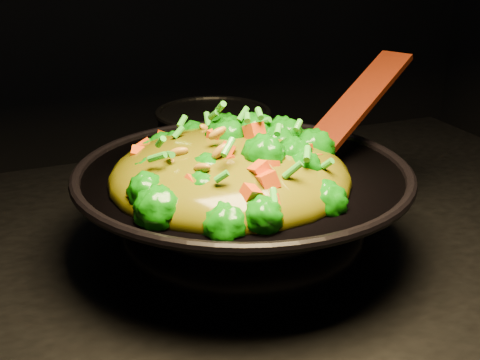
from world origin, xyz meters
name	(u,v)px	position (x,y,z in m)	size (l,w,h in m)	color
wok	(243,214)	(-0.07, -0.01, 0.96)	(0.44, 0.44, 0.12)	black
stir_fry	(230,142)	(-0.10, -0.04, 1.08)	(0.31, 0.31, 0.11)	#0E6C07
spatula	(345,116)	(0.09, 0.00, 1.08)	(0.33, 0.05, 0.01)	#381409
back_pot	(214,140)	(0.01, 0.32, 0.96)	(0.20, 0.20, 0.11)	black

